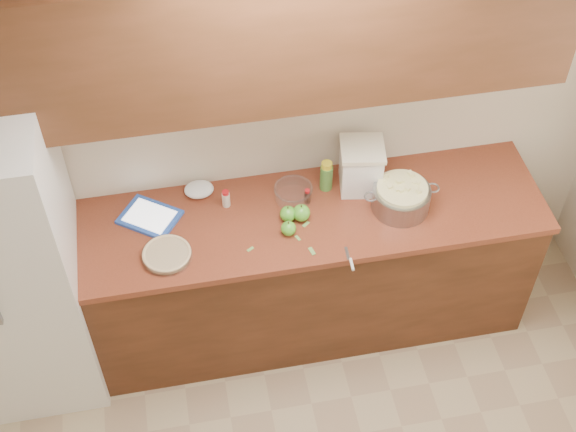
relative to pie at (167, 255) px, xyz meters
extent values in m
plane|color=white|center=(0.65, -1.32, 1.66)|extent=(3.60, 3.60, 0.00)
plane|color=beige|center=(0.65, 0.48, 0.36)|extent=(3.60, 0.00, 3.60)
cube|color=#5A2D19|center=(0.65, 0.15, -0.50)|extent=(2.60, 0.65, 0.88)
cube|color=brown|center=(0.65, 0.15, -0.04)|extent=(2.64, 0.68, 0.04)
cube|color=brown|center=(0.65, 0.31, 1.01)|extent=(2.60, 0.34, 0.70)
cube|color=white|center=(-0.79, 0.12, -0.04)|extent=(0.70, 0.70, 1.80)
cylinder|color=silver|center=(0.00, 0.00, 0.00)|extent=(0.25, 0.25, 0.03)
cylinder|color=beige|center=(0.00, 0.00, 0.00)|extent=(0.22, 0.22, 0.03)
torus|color=beige|center=(0.00, 0.00, 0.01)|extent=(0.24, 0.24, 0.02)
cylinder|color=gray|center=(1.21, 0.11, 0.04)|extent=(0.30, 0.30, 0.13)
torus|color=gray|center=(1.05, 0.11, 0.09)|extent=(0.07, 0.07, 0.01)
torus|color=gray|center=(1.38, 0.11, 0.09)|extent=(0.07, 0.07, 0.01)
cylinder|color=#FFF2AB|center=(1.21, 0.11, 0.06)|extent=(0.26, 0.26, 0.14)
cube|color=white|center=(1.05, 0.30, 0.11)|extent=(0.24, 0.24, 0.25)
cube|color=#F9EEC7|center=(1.05, 0.30, 0.24)|extent=(0.26, 0.26, 0.02)
cube|color=#254EB5|center=(-0.07, 0.27, -0.01)|extent=(0.36, 0.34, 0.02)
cube|color=white|center=(-0.07, 0.27, 0.00)|extent=(0.29, 0.27, 0.00)
cube|color=gray|center=(0.87, -0.14, -0.02)|extent=(0.02, 0.08, 0.00)
cylinder|color=white|center=(0.88, -0.22, -0.01)|extent=(0.02, 0.07, 0.01)
cylinder|color=#4C8C38|center=(0.87, 0.32, 0.05)|extent=(0.07, 0.07, 0.15)
cylinder|color=yellow|center=(0.87, 0.32, 0.14)|extent=(0.06, 0.06, 0.03)
cylinder|color=beige|center=(0.33, 0.29, 0.02)|extent=(0.04, 0.04, 0.08)
cylinder|color=red|center=(0.33, 0.29, 0.07)|extent=(0.04, 0.04, 0.02)
cylinder|color=black|center=(0.75, 0.24, 0.02)|extent=(0.03, 0.03, 0.07)
cylinder|color=red|center=(0.75, 0.24, 0.06)|extent=(0.03, 0.03, 0.01)
cylinder|color=silver|center=(0.68, 0.28, 0.02)|extent=(0.19, 0.19, 0.07)
torus|color=silver|center=(0.68, 0.28, 0.05)|extent=(0.20, 0.20, 0.01)
ellipsoid|color=white|center=(0.20, 0.40, 0.01)|extent=(0.18, 0.15, 0.06)
sphere|color=#51AC2A|center=(0.63, 0.13, 0.02)|extent=(0.08, 0.08, 0.08)
cylinder|color=#3F2D19|center=(0.63, 0.13, 0.07)|extent=(0.01, 0.01, 0.01)
sphere|color=#51AC2A|center=(0.70, 0.13, 0.02)|extent=(0.09, 0.09, 0.09)
cylinder|color=#3F2D19|center=(0.70, 0.13, 0.08)|extent=(0.01, 0.01, 0.01)
sphere|color=#51AC2A|center=(0.61, 0.04, 0.02)|extent=(0.08, 0.08, 0.08)
cylinder|color=#3F2D19|center=(0.61, 0.04, 0.06)|extent=(0.01, 0.01, 0.01)
cube|color=#75A651|center=(0.71, 0.08, -0.02)|extent=(0.04, 0.04, 0.00)
cube|color=#75A651|center=(0.70, -0.10, -0.02)|extent=(0.03, 0.05, 0.00)
cube|color=#75A651|center=(0.41, -0.03, -0.02)|extent=(0.04, 0.03, 0.00)
cube|color=#75A651|center=(0.65, 0.00, -0.02)|extent=(0.03, 0.04, 0.00)
camera|label=1|loc=(0.12, -2.54, 3.03)|focal=50.00mm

